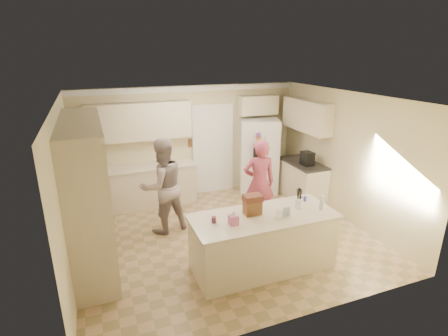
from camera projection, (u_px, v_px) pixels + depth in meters
name	position (u px, v px, depth m)	size (l,w,h in m)	color
floor	(226.00, 237.00, 6.59)	(5.20, 4.60, 0.02)	tan
ceiling	(226.00, 97.00, 5.75)	(5.20, 4.60, 0.02)	white
wall_back	(190.00, 142.00, 8.21)	(5.20, 0.02, 2.60)	beige
wall_front	(297.00, 232.00, 4.13)	(5.20, 0.02, 2.60)	beige
wall_left	(65.00, 192.00, 5.28)	(0.02, 4.60, 2.60)	beige
wall_right	(346.00, 157.00, 7.06)	(0.02, 4.60, 2.60)	beige
crown_back	(189.00, 89.00, 7.77)	(5.20, 0.08, 0.12)	white
pantry_bank	(88.00, 192.00, 5.60)	(0.60, 2.60, 2.35)	beige
back_base_cab	(146.00, 187.00, 7.82)	(2.20, 0.60, 0.88)	beige
back_countertop	(144.00, 167.00, 7.66)	(2.24, 0.63, 0.04)	#EEDFC8
back_upper_cab	(140.00, 121.00, 7.46)	(2.20, 0.35, 0.80)	beige
doorway_opening	(213.00, 150.00, 8.45)	(0.90, 0.06, 2.10)	black
doorway_casing	(213.00, 150.00, 8.42)	(1.02, 0.03, 2.22)	white
wall_frame_upper	(191.00, 132.00, 8.10)	(0.15, 0.02, 0.20)	brown
wall_frame_lower	(191.00, 143.00, 8.19)	(0.15, 0.02, 0.20)	brown
refrigerator	(259.00, 156.00, 8.49)	(0.90, 0.70, 1.80)	white
fridge_seam	(266.00, 160.00, 8.18)	(0.01, 0.02, 1.78)	gray
fridge_dispenser	(258.00, 151.00, 8.01)	(0.22, 0.03, 0.35)	black
fridge_handle_l	(264.00, 154.00, 8.10)	(0.02, 0.02, 0.85)	silver
fridge_handle_r	(268.00, 154.00, 8.13)	(0.02, 0.02, 0.85)	silver
over_fridge_cab	(258.00, 105.00, 8.36)	(0.95, 0.35, 0.45)	beige
right_base_cab	(302.00, 182.00, 8.11)	(0.60, 1.20, 0.88)	beige
right_countertop	(303.00, 163.00, 7.96)	(0.63, 1.24, 0.04)	#2D2B28
right_upper_cab	(307.00, 115.00, 7.85)	(0.35, 1.50, 0.70)	beige
coffee_maker	(307.00, 158.00, 7.72)	(0.22, 0.28, 0.30)	black
island_base	(263.00, 243.00, 5.54)	(2.20, 0.90, 0.88)	beige
island_top	(264.00, 217.00, 5.39)	(2.28, 0.96, 0.05)	#EEDFC8
utensil_crock	(299.00, 203.00, 5.63)	(0.13, 0.13, 0.15)	white
tissue_box	(233.00, 220.00, 5.09)	(0.13, 0.13, 0.14)	#D269A1
tissue_plume	(234.00, 213.00, 5.05)	(0.08, 0.08, 0.08)	white
dollhouse_body	(252.00, 208.00, 5.39)	(0.26, 0.18, 0.22)	brown
dollhouse_roof	(253.00, 198.00, 5.34)	(0.28, 0.20, 0.10)	#592D1E
jam_jar	(214.00, 220.00, 5.14)	(0.07, 0.07, 0.09)	#59263F
greeting_card_a	(279.00, 214.00, 5.23)	(0.12, 0.01, 0.16)	white
greeting_card_b	(286.00, 211.00, 5.33)	(0.12, 0.01, 0.16)	silver
water_bottle	(322.00, 203.00, 5.54)	(0.07, 0.07, 0.24)	silver
shaker_salt	(302.00, 199.00, 5.84)	(0.05, 0.05, 0.09)	#525AB9
shaker_pepper	(305.00, 199.00, 5.87)	(0.05, 0.05, 0.09)	#525AB9
teen_boy	(163.00, 186.00, 6.55)	(0.90, 0.70, 1.84)	gray
teen_girl	(259.00, 183.00, 6.86)	(0.63, 0.42, 1.74)	#AF4960
fridge_magnets	(266.00, 160.00, 8.17)	(0.76, 0.02, 1.44)	tan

